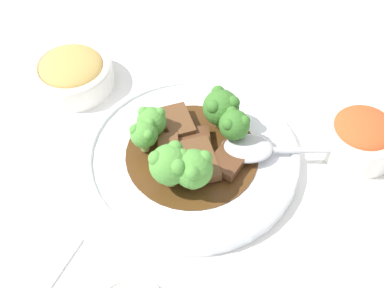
{
  "coord_description": "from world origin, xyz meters",
  "views": [
    {
      "loc": [
        0.1,
        -0.38,
        0.52
      ],
      "look_at": [
        0.0,
        0.0,
        0.03
      ],
      "focal_mm": 50.0,
      "sensor_mm": 36.0,
      "label": 1
    }
  ],
  "objects_px": {
    "beef_strip_2": "(168,152)",
    "side_bowl_kimchi": "(362,135)",
    "broccoli_floret_0": "(234,125)",
    "broccoli_floret_4": "(152,121)",
    "beef_strip_3": "(231,155)",
    "broccoli_floret_3": "(221,107)",
    "side_bowl_appetizer": "(72,72)",
    "beef_strip_1": "(200,160)",
    "serving_spoon": "(263,149)",
    "broccoli_floret_5": "(170,164)",
    "main_plate": "(192,157)",
    "broccoli_floret_1": "(193,168)",
    "broccoli_floret_2": "(144,134)",
    "beef_strip_4": "(178,122)",
    "beef_strip_0": "(189,141)"
  },
  "relations": [
    {
      "from": "beef_strip_2",
      "to": "side_bowl_kimchi",
      "type": "relative_size",
      "value": 0.56
    },
    {
      "from": "broccoli_floret_0",
      "to": "broccoli_floret_4",
      "type": "bearing_deg",
      "value": -169.75
    },
    {
      "from": "beef_strip_3",
      "to": "beef_strip_2",
      "type": "bearing_deg",
      "value": -167.37
    },
    {
      "from": "broccoli_floret_3",
      "to": "side_bowl_appetizer",
      "type": "xyz_separation_m",
      "value": [
        -0.21,
        0.03,
        -0.03
      ]
    },
    {
      "from": "beef_strip_3",
      "to": "broccoli_floret_3",
      "type": "xyz_separation_m",
      "value": [
        -0.02,
        0.05,
        0.02
      ]
    },
    {
      "from": "beef_strip_3",
      "to": "side_bowl_appetizer",
      "type": "xyz_separation_m",
      "value": [
        -0.24,
        0.08,
        -0.0
      ]
    },
    {
      "from": "broccoli_floret_3",
      "to": "beef_strip_1",
      "type": "bearing_deg",
      "value": -97.11
    },
    {
      "from": "broccoli_floret_4",
      "to": "serving_spoon",
      "type": "bearing_deg",
      "value": 4.59
    },
    {
      "from": "broccoli_floret_3",
      "to": "broccoli_floret_5",
      "type": "distance_m",
      "value": 0.11
    },
    {
      "from": "main_plate",
      "to": "side_bowl_kimchi",
      "type": "bearing_deg",
      "value": 20.68
    },
    {
      "from": "beef_strip_2",
      "to": "broccoli_floret_1",
      "type": "relative_size",
      "value": 0.99
    },
    {
      "from": "serving_spoon",
      "to": "broccoli_floret_2",
      "type": "bearing_deg",
      "value": -166.83
    },
    {
      "from": "beef_strip_3",
      "to": "broccoli_floret_3",
      "type": "distance_m",
      "value": 0.06
    },
    {
      "from": "broccoli_floret_4",
      "to": "beef_strip_4",
      "type": "bearing_deg",
      "value": 43.84
    },
    {
      "from": "beef_strip_0",
      "to": "side_bowl_kimchi",
      "type": "height_order",
      "value": "side_bowl_kimchi"
    },
    {
      "from": "broccoli_floret_1",
      "to": "broccoli_floret_2",
      "type": "relative_size",
      "value": 1.21
    },
    {
      "from": "broccoli_floret_1",
      "to": "broccoli_floret_2",
      "type": "bearing_deg",
      "value": 152.55
    },
    {
      "from": "broccoli_floret_3",
      "to": "side_bowl_kimchi",
      "type": "relative_size",
      "value": 0.55
    },
    {
      "from": "beef_strip_0",
      "to": "serving_spoon",
      "type": "relative_size",
      "value": 0.27
    },
    {
      "from": "beef_strip_3",
      "to": "broccoli_floret_0",
      "type": "xyz_separation_m",
      "value": [
        -0.0,
        0.03,
        0.03
      ]
    },
    {
      "from": "broccoli_floret_4",
      "to": "beef_strip_2",
      "type": "bearing_deg",
      "value": -41.46
    },
    {
      "from": "serving_spoon",
      "to": "side_bowl_kimchi",
      "type": "height_order",
      "value": "side_bowl_kimchi"
    },
    {
      "from": "main_plate",
      "to": "beef_strip_4",
      "type": "relative_size",
      "value": 4.36
    },
    {
      "from": "serving_spoon",
      "to": "side_bowl_appetizer",
      "type": "height_order",
      "value": "side_bowl_appetizer"
    },
    {
      "from": "broccoli_floret_1",
      "to": "broccoli_floret_2",
      "type": "height_order",
      "value": "broccoli_floret_1"
    },
    {
      "from": "broccoli_floret_1",
      "to": "side_bowl_appetizer",
      "type": "height_order",
      "value": "broccoli_floret_1"
    },
    {
      "from": "beef_strip_4",
      "to": "broccoli_floret_4",
      "type": "distance_m",
      "value": 0.04
    },
    {
      "from": "beef_strip_3",
      "to": "broccoli_floret_5",
      "type": "xyz_separation_m",
      "value": [
        -0.06,
        -0.05,
        0.03
      ]
    },
    {
      "from": "broccoli_floret_1",
      "to": "broccoli_floret_5",
      "type": "height_order",
      "value": "broccoli_floret_5"
    },
    {
      "from": "beef_strip_0",
      "to": "broccoli_floret_0",
      "type": "distance_m",
      "value": 0.06
    },
    {
      "from": "beef_strip_1",
      "to": "side_bowl_kimchi",
      "type": "height_order",
      "value": "side_bowl_kimchi"
    },
    {
      "from": "beef_strip_2",
      "to": "broccoli_floret_4",
      "type": "distance_m",
      "value": 0.04
    },
    {
      "from": "beef_strip_0",
      "to": "broccoli_floret_5",
      "type": "bearing_deg",
      "value": -95.5
    },
    {
      "from": "main_plate",
      "to": "broccoli_floret_3",
      "type": "relative_size",
      "value": 5.01
    },
    {
      "from": "main_plate",
      "to": "broccoli_floret_4",
      "type": "distance_m",
      "value": 0.07
    },
    {
      "from": "beef_strip_4",
      "to": "broccoli_floret_4",
      "type": "relative_size",
      "value": 1.33
    },
    {
      "from": "beef_strip_1",
      "to": "beef_strip_2",
      "type": "bearing_deg",
      "value": 178.56
    },
    {
      "from": "broccoli_floret_1",
      "to": "beef_strip_0",
      "type": "bearing_deg",
      "value": 109.36
    },
    {
      "from": "main_plate",
      "to": "side_bowl_appetizer",
      "type": "xyz_separation_m",
      "value": [
        -0.19,
        0.09,
        0.01
      ]
    },
    {
      "from": "side_bowl_appetizer",
      "to": "main_plate",
      "type": "bearing_deg",
      "value": -24.53
    },
    {
      "from": "broccoli_floret_0",
      "to": "broccoli_floret_4",
      "type": "xyz_separation_m",
      "value": [
        -0.1,
        -0.02,
        -0.0
      ]
    },
    {
      "from": "broccoli_floret_2",
      "to": "beef_strip_2",
      "type": "bearing_deg",
      "value": -6.08
    },
    {
      "from": "beef_strip_4",
      "to": "side_bowl_kimchi",
      "type": "bearing_deg",
      "value": 9.69
    },
    {
      "from": "beef_strip_4",
      "to": "broccoli_floret_2",
      "type": "bearing_deg",
      "value": -121.05
    },
    {
      "from": "broccoli_floret_4",
      "to": "broccoli_floret_3",
      "type": "bearing_deg",
      "value": 29.17
    },
    {
      "from": "beef_strip_4",
      "to": "main_plate",
      "type": "bearing_deg",
      "value": -51.52
    },
    {
      "from": "serving_spoon",
      "to": "beef_strip_1",
      "type": "bearing_deg",
      "value": -152.05
    },
    {
      "from": "side_bowl_kimchi",
      "to": "broccoli_floret_5",
      "type": "bearing_deg",
      "value": -149.47
    },
    {
      "from": "serving_spoon",
      "to": "beef_strip_4",
      "type": "bearing_deg",
      "value": 173.16
    },
    {
      "from": "beef_strip_3",
      "to": "broccoli_floret_5",
      "type": "distance_m",
      "value": 0.08
    }
  ]
}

